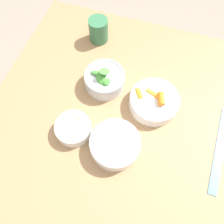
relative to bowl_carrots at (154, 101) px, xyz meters
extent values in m
plane|color=gray|center=(0.08, -0.13, -0.79)|extent=(10.00, 10.00, 0.00)
cube|color=#99724C|center=(0.08, -0.13, -0.04)|extent=(0.98, 0.94, 0.03)
cube|color=olive|center=(-0.35, -0.54, -0.42)|extent=(0.06, 0.06, 0.73)
cube|color=olive|center=(0.51, -0.54, -0.42)|extent=(0.06, 0.06, 0.73)
cube|color=olive|center=(-0.35, 0.28, -0.42)|extent=(0.06, 0.06, 0.73)
cylinder|color=white|center=(0.00, 0.00, -0.01)|extent=(0.18, 0.18, 0.05)
torus|color=white|center=(0.00, 0.00, 0.02)|extent=(0.18, 0.18, 0.01)
cylinder|color=orange|center=(-0.02, -0.01, 0.01)|extent=(0.04, 0.06, 0.02)
cylinder|color=orange|center=(0.00, 0.05, 0.01)|extent=(0.06, 0.02, 0.02)
cylinder|color=orange|center=(0.00, -0.06, 0.01)|extent=(0.05, 0.04, 0.02)
cylinder|color=orange|center=(0.00, 0.02, 0.03)|extent=(0.05, 0.04, 0.02)
cylinder|color=silver|center=(-0.03, -0.20, 0.00)|extent=(0.15, 0.15, 0.06)
torus|color=silver|center=(-0.03, -0.20, 0.03)|extent=(0.15, 0.15, 0.01)
ellipsoid|color=#4C933D|center=(-0.03, -0.20, 0.06)|extent=(0.06, 0.05, 0.04)
ellipsoid|color=#4C933D|center=(-0.01, -0.20, 0.04)|extent=(0.06, 0.06, 0.04)
ellipsoid|color=#3D8433|center=(-0.01, -0.19, 0.03)|extent=(0.04, 0.04, 0.02)
ellipsoid|color=#3D8433|center=(-0.03, -0.25, 0.02)|extent=(0.06, 0.06, 0.01)
ellipsoid|color=#3D8433|center=(-0.01, -0.18, 0.03)|extent=(0.05, 0.03, 0.03)
ellipsoid|color=#3D8433|center=(-0.03, -0.23, 0.03)|extent=(0.04, 0.05, 0.03)
cylinder|color=white|center=(0.20, -0.09, 0.00)|extent=(0.17, 0.17, 0.06)
torus|color=white|center=(0.20, -0.09, 0.03)|extent=(0.17, 0.17, 0.01)
cylinder|color=#936042|center=(0.20, -0.09, -0.01)|extent=(0.15, 0.15, 0.03)
ellipsoid|color=#8E5B3D|center=(0.13, -0.06, 0.01)|extent=(0.01, 0.01, 0.01)
ellipsoid|color=#A36B4C|center=(0.21, -0.01, 0.01)|extent=(0.01, 0.01, 0.01)
ellipsoid|color=#A36B4C|center=(0.14, -0.06, 0.01)|extent=(0.01, 0.01, 0.01)
ellipsoid|color=#8E5B3D|center=(0.17, -0.15, 0.01)|extent=(0.01, 0.01, 0.01)
ellipsoid|color=#A36B4C|center=(0.23, -0.03, 0.01)|extent=(0.01, 0.01, 0.01)
ellipsoid|color=#AD7551|center=(0.24, -0.06, 0.01)|extent=(0.01, 0.01, 0.01)
ellipsoid|color=#AD7551|center=(0.18, -0.07, 0.01)|extent=(0.01, 0.01, 0.01)
ellipsoid|color=#8E5B3D|center=(0.27, -0.09, 0.01)|extent=(0.01, 0.01, 0.01)
ellipsoid|color=#A36B4C|center=(0.20, -0.16, 0.02)|extent=(0.01, 0.01, 0.01)
ellipsoid|color=#8E5B3D|center=(0.27, -0.06, 0.01)|extent=(0.01, 0.01, 0.01)
ellipsoid|color=#8E5B3D|center=(0.17, -0.12, 0.01)|extent=(0.01, 0.01, 0.01)
ellipsoid|color=#A36B4C|center=(0.16, -0.12, 0.01)|extent=(0.01, 0.01, 0.01)
ellipsoid|color=#AD7551|center=(0.14, -0.07, 0.01)|extent=(0.01, 0.01, 0.01)
ellipsoid|color=#A36B4C|center=(0.19, -0.04, 0.01)|extent=(0.01, 0.01, 0.01)
ellipsoid|color=#AD7551|center=(0.16, -0.06, 0.01)|extent=(0.01, 0.01, 0.01)
ellipsoid|color=#AD7551|center=(0.25, -0.04, 0.01)|extent=(0.01, 0.01, 0.01)
cylinder|color=tan|center=(0.17, -0.08, 0.01)|extent=(0.03, 0.03, 0.01)
cylinder|color=tan|center=(0.17, -0.11, 0.02)|extent=(0.03, 0.03, 0.01)
cylinder|color=white|center=(0.19, -0.24, -0.01)|extent=(0.13, 0.13, 0.04)
torus|color=white|center=(0.19, -0.24, 0.01)|extent=(0.13, 0.13, 0.01)
cube|color=tan|center=(0.19, -0.25, 0.00)|extent=(0.07, 0.07, 0.01)
cube|color=tan|center=(0.18, -0.24, 0.00)|extent=(0.06, 0.06, 0.01)
cube|color=tan|center=(0.17, -0.24, 0.01)|extent=(0.04, 0.04, 0.02)
cube|color=#4C99E0|center=(0.09, 0.26, -0.03)|extent=(0.32, 0.04, 0.00)
cylinder|color=#336B47|center=(-0.25, -0.30, 0.02)|extent=(0.08, 0.08, 0.10)
camera|label=1|loc=(0.41, -0.03, 0.71)|focal=35.00mm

